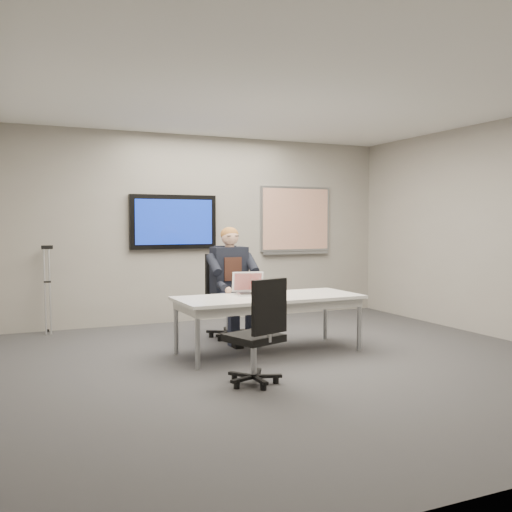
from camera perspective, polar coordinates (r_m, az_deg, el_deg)
name	(u,v)px	position (r m, az deg, el deg)	size (l,w,h in m)	color
floor	(298,363)	(6.14, 4.18, -10.67)	(6.00, 6.00, 0.02)	#343336
ceiling	(299,95)	(6.10, 4.29, 15.77)	(6.00, 6.00, 0.02)	white
wall_back	(205,229)	(8.72, -5.17, 2.75)	(6.00, 0.02, 2.80)	gray
wall_right	(509,230)	(7.84, 23.94, 2.42)	(0.02, 6.00, 2.80)	gray
conference_table	(269,302)	(6.52, 1.29, -4.67)	(2.13, 0.91, 0.65)	white
tv_display	(174,222)	(8.52, -8.24, 3.39)	(1.30, 0.09, 0.80)	black
whiteboard	(295,220)	(9.31, 3.97, 3.59)	(1.25, 0.08, 1.10)	#96999E
office_chair_far	(227,311)	(7.43, -2.94, -5.56)	(0.55, 0.55, 1.08)	black
office_chair_near	(257,352)	(5.27, 0.09, -9.56)	(0.60, 0.60, 0.99)	black
seated_person	(235,295)	(7.16, -2.15, -3.95)	(0.45, 0.77, 1.43)	#212537
crutch	(47,288)	(8.14, -20.14, -3.05)	(0.16, 0.25, 1.22)	#B2B4BA
laptop	(251,289)	(6.65, -0.52, -3.30)	(0.42, 0.43, 0.26)	silver
name_tent	(269,294)	(6.26, 1.31, -3.84)	(0.25, 0.07, 0.10)	white
pen	(266,299)	(6.18, 0.98, -4.36)	(0.01, 0.01, 0.15)	black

